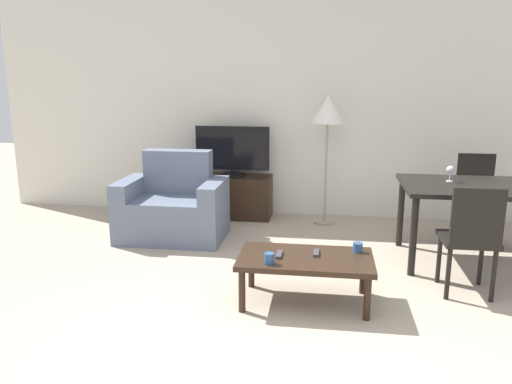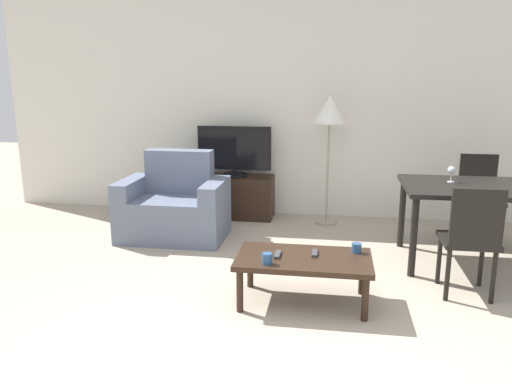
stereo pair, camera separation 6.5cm
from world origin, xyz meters
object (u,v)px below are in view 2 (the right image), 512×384
object	(u,v)px
floor_lamp	(330,114)
cup_white_near	(357,248)
tv_stand	(235,196)
dining_chair_far	(479,193)
armchair	(175,208)
remote_primary	(315,253)
wine_glass_left	(452,171)
cup_colored_far	(267,259)
dining_table	(477,195)
coffee_table	(304,262)
dining_chair_near	(471,236)
tv	(234,151)
remote_secondary	(278,255)

from	to	relation	value
floor_lamp	cup_white_near	distance (m)	2.15
tv_stand	dining_chair_far	size ratio (longest dim) A/B	1.05
armchair	remote_primary	world-z (taller)	armchair
cup_white_near	wine_glass_left	world-z (taller)	wine_glass_left
armchair	tv_stand	distance (m)	0.98
floor_lamp	cup_colored_far	distance (m)	2.47
dining_table	wine_glass_left	bearing A→B (deg)	153.31
floor_lamp	cup_white_near	bearing A→B (deg)	-82.49
coffee_table	wine_glass_left	size ratio (longest dim) A/B	6.77
dining_chair_near	tv	bearing A→B (deg)	138.63
remote_secondary	cup_colored_far	size ratio (longest dim) A/B	1.89
tv	dining_chair_near	xyz separation A→B (m)	(2.20, -1.93, -0.30)
dining_table	cup_white_near	world-z (taller)	dining_table
coffee_table	remote_primary	size ratio (longest dim) A/B	6.59
armchair	dining_chair_far	xyz separation A→B (m)	(3.11, 0.42, 0.18)
dining_table	cup_white_near	size ratio (longest dim) A/B	17.45
remote_primary	cup_colored_far	xyz separation A→B (m)	(-0.32, -0.25, 0.03)
cup_colored_far	remote_secondary	bearing A→B (deg)	72.68
dining_chair_far	coffee_table	bearing A→B (deg)	-133.03
dining_chair_near	cup_colored_far	distance (m)	1.55
floor_lamp	wine_glass_left	size ratio (longest dim) A/B	9.99
tv	floor_lamp	distance (m)	1.19
tv	floor_lamp	xyz separation A→B (m)	(1.10, -0.11, 0.46)
armchair	coffee_table	world-z (taller)	armchair
remote_secondary	wine_glass_left	xyz separation A→B (m)	(1.43, 1.15, 0.46)
tv	cup_white_near	bearing A→B (deg)	-56.78
cup_colored_far	wine_glass_left	xyz separation A→B (m)	(1.49, 1.33, 0.43)
tv	remote_secondary	world-z (taller)	tv
dining_chair_near	cup_white_near	size ratio (longest dim) A/B	12.02
tv_stand	remote_secondary	xyz separation A→B (m)	(0.77, -2.23, 0.12)
floor_lamp	wine_glass_left	xyz separation A→B (m)	(1.11, -0.96, -0.43)
dining_chair_far	remote_secondary	size ratio (longest dim) A/B	5.84
remote_primary	dining_table	bearing A→B (deg)	35.30
dining_table	remote_primary	size ratio (longest dim) A/B	8.48
dining_chair_near	floor_lamp	world-z (taller)	floor_lamp
armchair	remote_primary	bearing A→B (deg)	-40.66
remote_primary	cup_colored_far	size ratio (longest dim) A/B	1.89
tv_stand	cup_white_near	size ratio (longest dim) A/B	12.57
coffee_table	dining_chair_near	bearing A→B (deg)	13.22
cup_colored_far	wine_glass_left	world-z (taller)	wine_glass_left
tv_stand	floor_lamp	world-z (taller)	floor_lamp
tv_stand	dining_table	size ratio (longest dim) A/B	0.72
floor_lamp	wine_glass_left	world-z (taller)	floor_lamp
tv_stand	cup_white_near	distance (m)	2.48
cup_white_near	wine_glass_left	xyz separation A→B (m)	(0.86, 0.99, 0.43)
coffee_table	dining_table	xyz separation A→B (m)	(1.45, 1.04, 0.32)
coffee_table	remote_secondary	distance (m)	0.20
dining_chair_far	remote_primary	world-z (taller)	dining_chair_far
tv	cup_colored_far	distance (m)	2.54
dining_chair_near	dining_table	bearing A→B (deg)	73.49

